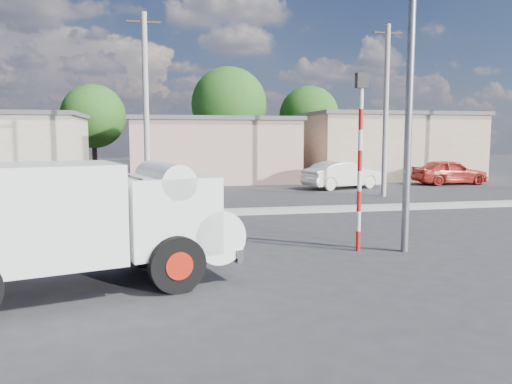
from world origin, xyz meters
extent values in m
plane|color=#29292B|center=(0.00, 0.00, 0.00)|extent=(120.00, 120.00, 0.00)
cube|color=#99968E|center=(0.00, 8.00, 0.08)|extent=(40.00, 0.80, 0.16)
cylinder|color=black|center=(-1.38, -0.95, 0.52)|extent=(1.09, 0.58, 1.05)
cylinder|color=red|center=(-1.38, -0.95, 0.52)|extent=(0.59, 0.47, 0.51)
cylinder|color=black|center=(-1.94, 0.97, 0.52)|extent=(1.09, 0.58, 1.05)
cylinder|color=red|center=(-1.94, 0.97, 0.52)|extent=(0.59, 0.47, 0.51)
cube|color=black|center=(-3.31, -0.46, 0.60)|extent=(4.55, 2.40, 0.17)
cube|color=white|center=(-4.13, -0.70, 1.48)|extent=(3.87, 2.96, 1.76)
cube|color=white|center=(-1.57, 0.04, 1.33)|extent=(2.19, 2.35, 1.48)
cylinder|color=white|center=(-0.79, 0.26, 0.90)|extent=(1.55, 2.17, 1.05)
cylinder|color=white|center=(-1.57, 0.04, 2.00)|extent=(1.18, 2.06, 0.67)
cube|color=silver|center=(-0.42, 0.37, 0.52)|extent=(0.69, 2.00, 0.27)
cube|color=black|center=(-2.21, -0.15, 1.76)|extent=(0.52, 1.58, 0.67)
imported|color=black|center=(-1.03, 1.59, 0.54)|extent=(2.09, 0.88, 1.07)
imported|color=silver|center=(-1.03, 1.59, 0.83)|extent=(0.45, 0.64, 1.66)
imported|color=silver|center=(8.44, 15.85, 0.75)|extent=(4.78, 2.78, 1.49)
imported|color=red|center=(15.57, 16.80, 0.75)|extent=(4.39, 1.80, 1.49)
cylinder|color=red|center=(3.20, 1.50, 0.25)|extent=(0.11, 0.11, 0.50)
cylinder|color=white|center=(3.20, 1.50, 0.75)|extent=(0.11, 0.11, 0.50)
cylinder|color=red|center=(3.20, 1.50, 1.25)|extent=(0.11, 0.11, 0.50)
cylinder|color=white|center=(3.20, 1.50, 1.75)|extent=(0.11, 0.11, 0.50)
cylinder|color=red|center=(3.20, 1.50, 2.25)|extent=(0.11, 0.11, 0.50)
cylinder|color=white|center=(3.20, 1.50, 2.75)|extent=(0.11, 0.11, 0.50)
cylinder|color=red|center=(3.20, 1.50, 3.25)|extent=(0.11, 0.11, 0.50)
cylinder|color=white|center=(3.20, 1.50, 3.75)|extent=(0.11, 0.11, 0.50)
cube|color=black|center=(3.20, 1.50, 4.18)|extent=(0.28, 0.18, 0.36)
cylinder|color=slate|center=(4.30, 1.20, 4.50)|extent=(0.18, 0.18, 9.00)
cube|color=tan|center=(2.00, 22.00, 1.90)|extent=(10.00, 7.00, 3.80)
cube|color=#59595B|center=(2.00, 22.00, 3.92)|extent=(10.30, 7.30, 0.24)
cube|color=tan|center=(14.00, 22.00, 2.10)|extent=(11.00, 7.00, 4.20)
cube|color=#59595B|center=(14.00, 22.00, 4.32)|extent=(11.30, 7.30, 0.24)
cylinder|color=#38281E|center=(-6.00, 29.00, 1.74)|extent=(0.36, 0.36, 3.47)
sphere|color=#33661E|center=(-6.00, 29.00, 4.34)|extent=(4.71, 4.71, 4.71)
cylinder|color=#38281E|center=(4.00, 28.00, 2.10)|extent=(0.36, 0.36, 4.20)
sphere|color=#33661E|center=(4.00, 28.00, 5.25)|extent=(5.70, 5.70, 5.70)
cylinder|color=#38281E|center=(11.00, 30.00, 1.82)|extent=(0.36, 0.36, 3.64)
sphere|color=#33661E|center=(11.00, 30.00, 4.55)|extent=(4.94, 4.94, 4.94)
cylinder|color=#99968E|center=(-2.00, 12.00, 4.00)|extent=(0.24, 0.24, 8.00)
cube|color=#38281E|center=(-2.00, 12.00, 7.60)|extent=(1.40, 0.08, 0.08)
cylinder|color=#99968E|center=(9.00, 12.00, 4.00)|extent=(0.24, 0.24, 8.00)
cube|color=#38281E|center=(9.00, 12.00, 7.60)|extent=(1.40, 0.08, 0.08)
camera|label=1|loc=(-1.77, -9.94, 2.83)|focal=35.00mm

